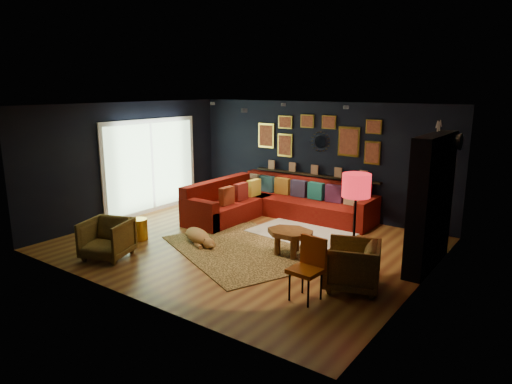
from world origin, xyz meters
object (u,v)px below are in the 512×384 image
Objects in this scene: pouf at (240,207)px; dog at (198,233)px; floor_lamp at (356,190)px; gold_stool at (139,229)px; orange_chair at (309,263)px; armchair_left at (107,237)px; armchair_right at (352,263)px; sectional at (272,204)px; coffee_table at (290,235)px.

dog is (0.51, -1.97, -0.01)m from pouf.
floor_lamp is (3.51, -1.55, 1.16)m from pouf.
pouf is at bearing 128.91° from dog.
pouf is 2.56m from gold_stool.
gold_stool is 4.32m from floor_lamp.
floor_lamp is at bearing 13.19° from gold_stool.
pouf is 4.41m from orange_chair.
armchair_left reaches higher than gold_stool.
armchair_left is 4.31m from floor_lamp.
floor_lamp reaches higher than pouf.
dog is at bearing -111.37° from armchair_right.
floor_lamp is (-0.24, 0.58, 0.97)m from armchair_right.
armchair_left is 0.47× the size of floor_lamp.
floor_lamp is (2.82, -1.86, 1.04)m from sectional.
gold_stool is at bearing -103.63° from armchair_right.
armchair_right is 0.71× the size of dog.
orange_chair is 3.02m from dog.
armchair_right is at bearing 21.54° from dog.
dog is (1.06, 0.53, -0.02)m from gold_stool.
orange_chair reaches higher than coffee_table.
floor_lamp reaches higher than coffee_table.
pouf is at bearing 145.67° from orange_chair.
floor_lamp is (4.05, 0.95, 1.15)m from gold_stool.
sectional is at bearing 109.99° from dog.
floor_lamp is (1.21, -0.04, 0.98)m from coffee_table.
orange_chair reaches higher than armchair_left.
armchair_right is 0.76m from orange_chair.
armchair_right is 0.88× the size of orange_chair.
dog is (-2.89, 0.83, -0.33)m from orange_chair.
floor_lamp reaches higher than gold_stool.
gold_stool is at bearing -102.30° from pouf.
floor_lamp is at bearing -176.05° from armchair_right.
coffee_table is 1.67× the size of pouf.
orange_chair reaches higher than pouf.
armchair_left is at bearing -142.05° from coffee_table.
orange_chair is at bearing 8.42° from dog.
coffee_table is at bearing 18.27° from armchair_left.
coffee_table is at bearing 38.91° from dog.
sectional is 2.29m from dog.
pouf is 2.04m from dog.
orange_chair is (3.94, -0.30, 0.32)m from gold_stool.
pouf is 0.33× the size of floor_lamp.
floor_lamp reaches higher than orange_chair.
gold_stool is 3.97m from orange_chair.
pouf is 4.32m from armchair_right.
gold_stool is 1.18m from dog.
orange_chair is at bearing -48.85° from sectional.
gold_stool reaches higher than dog.
armchair_left is 0.85× the size of orange_chair.
armchair_left is 1.82× the size of gold_stool.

